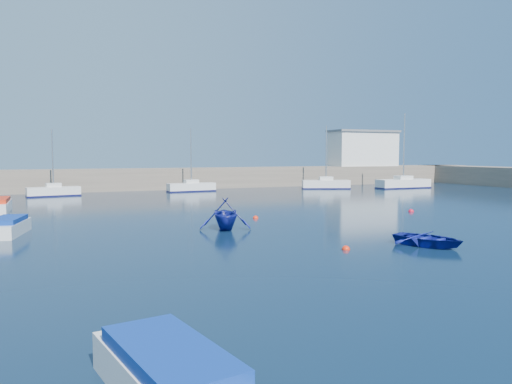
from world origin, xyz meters
name	(u,v)px	position (x,y,z in m)	size (l,w,h in m)	color
ground	(408,261)	(0.00, 0.00, 0.00)	(220.00, 220.00, 0.00)	#0B1E33
back_wall	(164,179)	(0.00, 46.00, 1.30)	(96.00, 4.50, 2.60)	#6E6254
right_arm	(511,177)	(44.00, 32.00, 1.30)	(4.50, 32.00, 2.60)	#6E6254
harbor_office	(363,149)	(30.00, 46.00, 5.10)	(10.00, 4.00, 5.00)	silver
sailboat_5	(54,191)	(-13.02, 39.68, 0.55)	(5.40, 2.25, 7.00)	silver
sailboat_6	(191,187)	(2.02, 40.47, 0.56)	(5.70, 1.93, 7.45)	silver
sailboat_7	(326,184)	(18.95, 38.20, 0.62)	(6.15, 3.71, 7.95)	silver
sailboat_8	(403,183)	(28.76, 35.32, 0.64)	(7.32, 2.08, 9.57)	silver
motorboat_1	(9,227)	(-15.74, 13.89, 0.46)	(2.22, 4.19, 0.98)	silver
motorboat_3	(170,376)	(-11.87, -7.79, 0.49)	(2.29, 4.63, 1.04)	silver
dinghy_center	(428,239)	(3.07, 2.25, 0.35)	(2.40, 3.36, 0.70)	navy
dinghy_left	(225,214)	(-4.12, 11.17, 0.92)	(3.03, 3.51, 1.85)	navy
buoy_0	(346,250)	(-1.03, 3.10, 0.00)	(0.39, 0.39, 0.39)	red
buoy_1	(411,212)	(12.00, 14.01, 0.00)	(0.43, 0.43, 0.43)	red
buoy_3	(256,218)	(-0.52, 15.08, 0.00)	(0.38, 0.38, 0.38)	red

